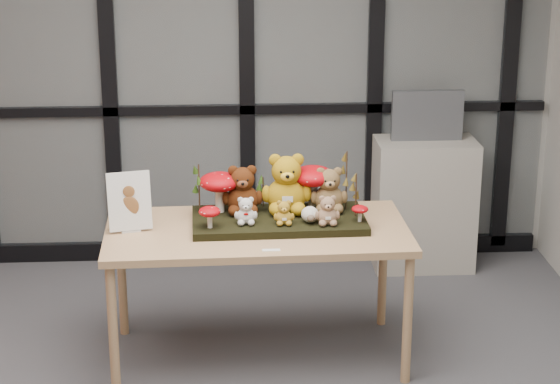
{
  "coord_description": "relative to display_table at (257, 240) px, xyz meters",
  "views": [
    {
      "loc": [
        0.29,
        -4.1,
        2.63
      ],
      "look_at": [
        0.58,
        0.93,
        0.97
      ],
      "focal_mm": 65.0,
      "sensor_mm": 36.0,
      "label": 1
    }
  ],
  "objects": [
    {
      "name": "display_table",
      "position": [
        0.0,
        0.0,
        0.0
      ],
      "size": [
        1.64,
        0.85,
        0.76
      ],
      "rotation": [
        0.0,
        0.0,
        0.03
      ],
      "color": "tan",
      "rests_on": "floor"
    },
    {
      "name": "label_card",
      "position": [
        0.06,
        -0.32,
        0.07
      ],
      "size": [
        0.09,
        0.03,
        0.0
      ],
      "primitive_type": "cube",
      "color": "white",
      "rests_on": "display_table"
    },
    {
      "name": "bear_white_bow",
      "position": [
        -0.06,
        -0.03,
        0.19
      ],
      "size": [
        0.13,
        0.12,
        0.16
      ],
      "primitive_type": null,
      "rotation": [
        0.0,
        0.0,
        0.03
      ],
      "color": "silver",
      "rests_on": "diorama_tray"
    },
    {
      "name": "sprig_green_mid_left",
      "position": [
        -0.13,
        0.23,
        0.22
      ],
      "size": [
        0.05,
        0.05,
        0.23
      ],
      "primitive_type": null,
      "color": "#1B3E0E",
      "rests_on": "diorama_tray"
    },
    {
      "name": "cabinet",
      "position": [
        1.16,
        1.27,
        -0.25
      ],
      "size": [
        0.66,
        0.38,
        0.88
      ],
      "primitive_type": "cube",
      "color": "#A49E92",
      "rests_on": "floor"
    },
    {
      "name": "sprig_dry_mid_right",
      "position": [
        0.53,
        0.06,
        0.23
      ],
      "size": [
        0.05,
        0.05,
        0.24
      ],
      "primitive_type": null,
      "color": "brown",
      "rests_on": "diorama_tray"
    },
    {
      "name": "mushroom_front_right",
      "position": [
        0.55,
        -0.03,
        0.16
      ],
      "size": [
        0.09,
        0.09,
        0.1
      ],
      "primitive_type": null,
      "color": "#A7050C",
      "rests_on": "diorama_tray"
    },
    {
      "name": "mushroom_back_right",
      "position": [
        0.32,
        0.21,
        0.24
      ],
      "size": [
        0.23,
        0.23,
        0.26
      ],
      "primitive_type": null,
      "color": "#A7050C",
      "rests_on": "diorama_tray"
    },
    {
      "name": "diorama_tray",
      "position": [
        0.12,
        0.06,
        0.09
      ],
      "size": [
        0.94,
        0.49,
        0.04
      ],
      "primitive_type": "cube",
      "rotation": [
        0.0,
        0.0,
        0.03
      ],
      "color": "black",
      "rests_on": "display_table"
    },
    {
      "name": "plush_cream_hedgehog",
      "position": [
        0.28,
        -0.03,
        0.15
      ],
      "size": [
        0.07,
        0.07,
        0.09
      ],
      "primitive_type": null,
      "rotation": [
        0.0,
        0.0,
        0.03
      ],
      "color": "silver",
      "rests_on": "diorama_tray"
    },
    {
      "name": "sprig_dry_far_right",
      "position": [
        0.5,
        0.18,
        0.27
      ],
      "size": [
        0.05,
        0.05,
        0.33
      ],
      "primitive_type": null,
      "color": "brown",
      "rests_on": "diorama_tray"
    },
    {
      "name": "glass_partition",
      "position": [
        -0.46,
        1.5,
        0.73
      ],
      "size": [
        4.9,
        0.06,
        2.78
      ],
      "color": "#2D383F",
      "rests_on": "floor"
    },
    {
      "name": "sign_holder",
      "position": [
        -0.67,
        0.0,
        0.22
      ],
      "size": [
        0.23,
        0.1,
        0.32
      ],
      "rotation": [
        0.0,
        0.0,
        0.22
      ],
      "color": "silver",
      "rests_on": "display_table"
    },
    {
      "name": "bear_tan_back",
      "position": [
        0.4,
        0.16,
        0.24
      ],
      "size": [
        0.21,
        0.19,
        0.27
      ],
      "primitive_type": null,
      "rotation": [
        0.0,
        0.0,
        0.03
      ],
      "color": "brown",
      "rests_on": "diorama_tray"
    },
    {
      "name": "mushroom_front_left",
      "position": [
        -0.25,
        -0.08,
        0.17
      ],
      "size": [
        0.11,
        0.11,
        0.13
      ],
      "primitive_type": null,
      "color": "#A7050C",
      "rests_on": "diorama_tray"
    },
    {
      "name": "sprig_green_centre",
      "position": [
        0.04,
        0.24,
        0.19
      ],
      "size": [
        0.05,
        0.05,
        0.17
      ],
      "primitive_type": null,
      "color": "#1B3E0E",
      "rests_on": "diorama_tray"
    },
    {
      "name": "room_shell",
      "position": [
        -0.46,
        -0.97,
        0.99
      ],
      "size": [
        5.0,
        5.0,
        5.0
      ],
      "color": "#B0AEA6",
      "rests_on": "floor"
    },
    {
      "name": "bear_pooh_yellow",
      "position": [
        0.17,
        0.16,
        0.28
      ],
      "size": [
        0.28,
        0.25,
        0.36
      ],
      "primitive_type": null,
      "rotation": [
        0.0,
        0.0,
        0.03
      ],
      "color": "#B38711",
      "rests_on": "diorama_tray"
    },
    {
      "name": "monitor",
      "position": [
        1.16,
        1.29,
        0.35
      ],
      "size": [
        0.47,
        0.05,
        0.33
      ],
      "color": "#4D5055",
      "rests_on": "cabinet"
    },
    {
      "name": "sprig_green_far_left",
      "position": [
        -0.31,
        0.17,
        0.24
      ],
      "size": [
        0.05,
        0.05,
        0.27
      ],
      "primitive_type": null,
      "color": "#1B3E0E",
      "rests_on": "diorama_tray"
    },
    {
      "name": "bear_small_yellow",
      "position": [
        0.14,
        -0.05,
        0.18
      ],
      "size": [
        0.11,
        0.1,
        0.15
      ],
      "primitive_type": null,
      "rotation": [
        0.0,
        0.0,
        0.03
      ],
      "color": "#B48724",
      "rests_on": "diorama_tray"
    },
    {
      "name": "bear_beige_small",
      "position": [
        0.37,
        -0.06,
        0.19
      ],
      "size": [
        0.14,
        0.12,
        0.17
      ],
      "primitive_type": null,
      "rotation": [
        0.0,
        0.0,
        0.03
      ],
      "color": "#9B7456",
      "rests_on": "diorama_tray"
    },
    {
      "name": "bear_brown_medium",
      "position": [
        -0.07,
        0.16,
        0.25
      ],
      "size": [
        0.23,
        0.21,
        0.29
      ],
      "primitive_type": null,
      "rotation": [
        0.0,
        0.0,
        0.03
      ],
      "color": "#451E0A",
      "rests_on": "diorama_tray"
    },
    {
      "name": "mushroom_back_left",
      "position": [
        -0.2,
        0.17,
        0.23
      ],
      "size": [
        0.22,
        0.22,
        0.24
      ],
      "primitive_type": null,
      "color": "#A7050C",
      "rests_on": "diorama_tray"
    }
  ]
}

